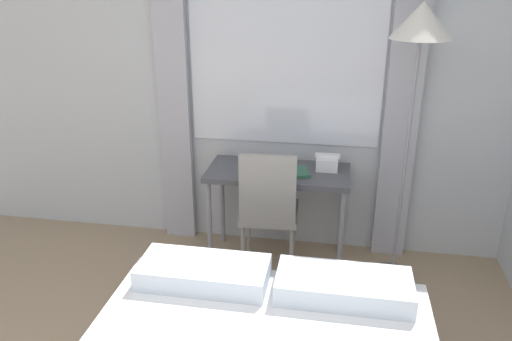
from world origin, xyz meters
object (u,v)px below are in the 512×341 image
standing_lamp (419,49)px  book (287,172)px  telephone (327,162)px  desk (278,180)px  desk_chair (269,207)px

standing_lamp → book: (-0.79, 0.04, -0.88)m
standing_lamp → telephone: standing_lamp is taller
standing_lamp → book: size_ratio=5.56×
telephone → book: (-0.27, -0.15, -0.04)m
desk → standing_lamp: size_ratio=0.54×
desk → desk_chair: (-0.04, -0.20, -0.12)m
telephone → book: size_ratio=0.52×
desk → desk_chair: size_ratio=1.06×
desk_chair → book: (0.11, 0.14, 0.21)m
telephone → book: bearing=-151.7°
telephone → book: 0.31m
desk → telephone: (0.34, 0.08, 0.13)m
telephone → book: telephone is taller
standing_lamp → desk_chair: bearing=-173.6°
standing_lamp → desk: bearing=173.1°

